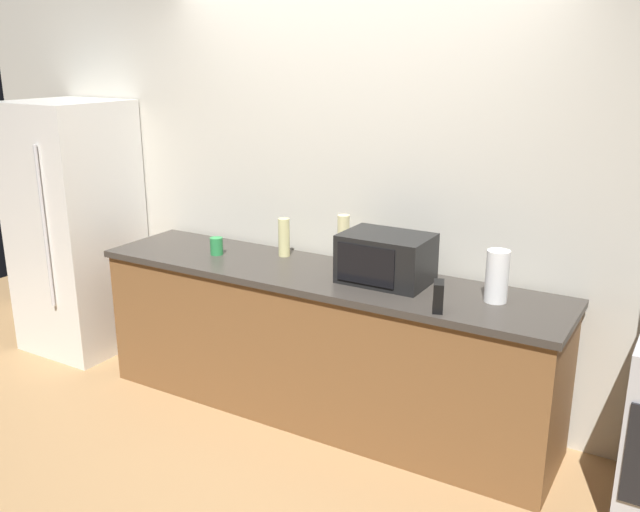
{
  "coord_description": "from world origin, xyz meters",
  "views": [
    {
      "loc": [
        1.91,
        -2.83,
        2.13
      ],
      "look_at": [
        0.0,
        0.4,
        1.0
      ],
      "focal_mm": 38.38,
      "sensor_mm": 36.0,
      "label": 1
    }
  ],
  "objects_px": {
    "mug_green": "(217,246)",
    "bottle_vinegar": "(284,237)",
    "refrigerator": "(76,228)",
    "bottle_hand_soap": "(343,239)",
    "microwave": "(386,258)",
    "cordless_phone": "(438,296)",
    "paper_towel_roll": "(497,276)"
  },
  "relations": [
    {
      "from": "cordless_phone",
      "to": "refrigerator",
      "type": "bearing_deg",
      "value": 155.38
    },
    {
      "from": "paper_towel_roll",
      "to": "bottle_vinegar",
      "type": "distance_m",
      "value": 1.38
    },
    {
      "from": "cordless_phone",
      "to": "bottle_hand_soap",
      "type": "distance_m",
      "value": 0.91
    },
    {
      "from": "mug_green",
      "to": "bottle_hand_soap",
      "type": "bearing_deg",
      "value": 17.46
    },
    {
      "from": "mug_green",
      "to": "bottle_vinegar",
      "type": "bearing_deg",
      "value": 26.49
    },
    {
      "from": "microwave",
      "to": "cordless_phone",
      "type": "bearing_deg",
      "value": -33.37
    },
    {
      "from": "refrigerator",
      "to": "cordless_phone",
      "type": "bearing_deg",
      "value": -4.49
    },
    {
      "from": "refrigerator",
      "to": "mug_green",
      "type": "distance_m",
      "value": 1.3
    },
    {
      "from": "bottle_vinegar",
      "to": "mug_green",
      "type": "height_order",
      "value": "bottle_vinegar"
    },
    {
      "from": "bottle_vinegar",
      "to": "refrigerator",
      "type": "bearing_deg",
      "value": -173.98
    },
    {
      "from": "refrigerator",
      "to": "microwave",
      "type": "distance_m",
      "value": 2.45
    },
    {
      "from": "bottle_vinegar",
      "to": "bottle_hand_soap",
      "type": "height_order",
      "value": "bottle_hand_soap"
    },
    {
      "from": "cordless_phone",
      "to": "bottle_vinegar",
      "type": "relative_size",
      "value": 0.63
    },
    {
      "from": "mug_green",
      "to": "microwave",
      "type": "bearing_deg",
      "value": 3.06
    },
    {
      "from": "cordless_phone",
      "to": "bottle_vinegar",
      "type": "height_order",
      "value": "bottle_vinegar"
    },
    {
      "from": "refrigerator",
      "to": "bottle_vinegar",
      "type": "xyz_separation_m",
      "value": [
        1.69,
        0.18,
        0.12
      ]
    },
    {
      "from": "refrigerator",
      "to": "bottle_vinegar",
      "type": "height_order",
      "value": "refrigerator"
    },
    {
      "from": "paper_towel_roll",
      "to": "bottle_hand_soap",
      "type": "xyz_separation_m",
      "value": [
        -0.98,
        0.18,
        0.01
      ]
    },
    {
      "from": "refrigerator",
      "to": "mug_green",
      "type": "relative_size",
      "value": 16.56
    },
    {
      "from": "refrigerator",
      "to": "microwave",
      "type": "height_order",
      "value": "refrigerator"
    },
    {
      "from": "refrigerator",
      "to": "cordless_phone",
      "type": "distance_m",
      "value": 2.87
    },
    {
      "from": "paper_towel_roll",
      "to": "bottle_hand_soap",
      "type": "distance_m",
      "value": 1.0
    },
    {
      "from": "bottle_hand_soap",
      "to": "cordless_phone",
      "type": "bearing_deg",
      "value": -30.22
    },
    {
      "from": "microwave",
      "to": "mug_green",
      "type": "distance_m",
      "value": 1.14
    },
    {
      "from": "microwave",
      "to": "bottle_hand_soap",
      "type": "distance_m",
      "value": 0.41
    },
    {
      "from": "bottle_hand_soap",
      "to": "mug_green",
      "type": "relative_size",
      "value": 2.73
    },
    {
      "from": "cordless_phone",
      "to": "mug_green",
      "type": "height_order",
      "value": "cordless_phone"
    },
    {
      "from": "refrigerator",
      "to": "microwave",
      "type": "xyz_separation_m",
      "value": [
        2.44,
        0.05,
        0.13
      ]
    },
    {
      "from": "bottle_vinegar",
      "to": "bottle_hand_soap",
      "type": "bearing_deg",
      "value": 7.67
    },
    {
      "from": "microwave",
      "to": "paper_towel_roll",
      "type": "xyz_separation_m",
      "value": [
        0.62,
        0.0,
        0.0
      ]
    },
    {
      "from": "refrigerator",
      "to": "bottle_vinegar",
      "type": "bearing_deg",
      "value": 6.02
    },
    {
      "from": "bottle_vinegar",
      "to": "bottle_hand_soap",
      "type": "relative_size",
      "value": 0.8
    }
  ]
}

